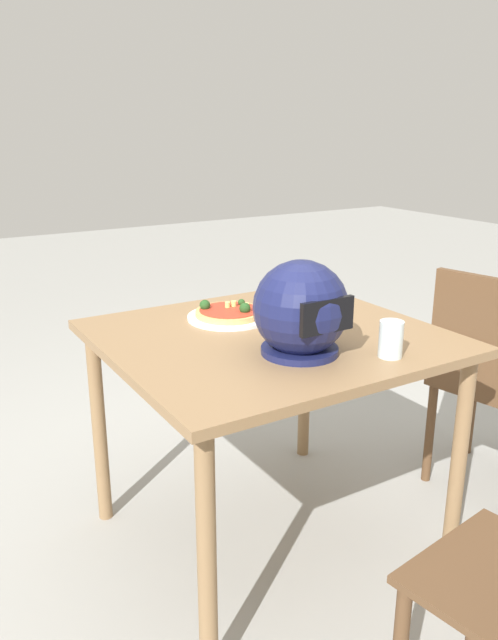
{
  "coord_description": "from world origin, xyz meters",
  "views": [
    {
      "loc": [
        1.04,
        1.58,
        1.41
      ],
      "look_at": [
        0.02,
        -0.1,
        0.79
      ],
      "focal_mm": 34.87,
      "sensor_mm": 36.0,
      "label": 1
    }
  ],
  "objects_px": {
    "pizza": "(229,312)",
    "motorcycle_helmet": "(301,310)",
    "chair_side": "(487,373)",
    "dining_table": "(270,360)",
    "drinking_glass": "(391,339)"
  },
  "relations": [
    {
      "from": "pizza",
      "to": "motorcycle_helmet",
      "type": "distance_m",
      "value": 0.42
    },
    {
      "from": "pizza",
      "to": "chair_side",
      "type": "xyz_separation_m",
      "value": [
        -0.91,
        0.38,
        -0.29
      ]
    },
    {
      "from": "dining_table",
      "to": "drinking_glass",
      "type": "relative_size",
      "value": 9.63
    },
    {
      "from": "drinking_glass",
      "to": "motorcycle_helmet",
      "type": "bearing_deg",
      "value": -37.31
    },
    {
      "from": "drinking_glass",
      "to": "chair_side",
      "type": "distance_m",
      "value": 0.79
    },
    {
      "from": "dining_table",
      "to": "pizza",
      "type": "xyz_separation_m",
      "value": [
        0.03,
        -0.21,
        0.12
      ]
    },
    {
      "from": "motorcycle_helmet",
      "to": "dining_table",
      "type": "bearing_deg",
      "value": -97.46
    },
    {
      "from": "drinking_glass",
      "to": "pizza",
      "type": "bearing_deg",
      "value": -69.24
    },
    {
      "from": "motorcycle_helmet",
      "to": "chair_side",
      "type": "height_order",
      "value": "motorcycle_helmet"
    },
    {
      "from": "dining_table",
      "to": "chair_side",
      "type": "distance_m",
      "value": 0.91
    },
    {
      "from": "pizza",
      "to": "drinking_glass",
      "type": "bearing_deg",
      "value": 110.76
    },
    {
      "from": "chair_side",
      "to": "dining_table",
      "type": "bearing_deg",
      "value": -11.19
    },
    {
      "from": "dining_table",
      "to": "pizza",
      "type": "relative_size",
      "value": 4.42
    },
    {
      "from": "motorcycle_helmet",
      "to": "chair_side",
      "type": "relative_size",
      "value": 0.31
    },
    {
      "from": "dining_table",
      "to": "drinking_glass",
      "type": "xyz_separation_m",
      "value": [
        -0.18,
        0.36,
        0.15
      ]
    }
  ]
}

